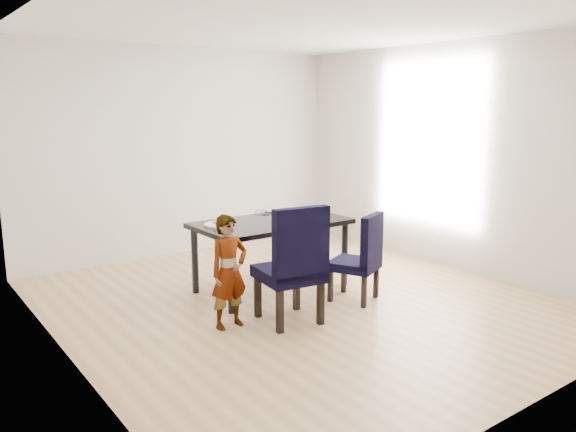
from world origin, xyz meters
TOP-DOWN VIEW (x-y plane):
  - floor at (0.00, 0.00)m, footprint 4.50×5.00m
  - ceiling at (0.00, 0.00)m, footprint 4.50×5.00m
  - wall_back at (0.00, 2.50)m, footprint 4.50×0.01m
  - wall_front at (0.00, -2.50)m, footprint 4.50×0.01m
  - wall_left at (-2.25, 0.00)m, footprint 0.01×5.00m
  - wall_right at (2.25, 0.00)m, footprint 0.01×5.00m
  - dining_table at (0.00, 0.50)m, footprint 1.60×0.90m
  - chair_left at (-0.40, -0.35)m, footprint 0.59×0.61m
  - chair_right at (0.47, -0.28)m, footprint 0.58×0.59m
  - child at (-0.91, -0.15)m, footprint 0.38×0.26m
  - plate at (-0.56, 0.63)m, footprint 0.35×0.35m
  - sandwich at (-0.57, 0.62)m, footprint 0.15×0.11m
  - laptop at (0.68, 0.76)m, footprint 0.39×0.28m
  - cable_tangle at (0.18, 0.85)m, footprint 0.13×0.13m

SIDE VIEW (x-z plane):
  - floor at x=0.00m, z-range -0.01..0.00m
  - dining_table at x=0.00m, z-range 0.00..0.75m
  - chair_right at x=0.47m, z-range 0.00..0.90m
  - child at x=-0.91m, z-range 0.00..1.02m
  - chair_left at x=-0.40m, z-range 0.00..1.09m
  - cable_tangle at x=0.18m, z-range 0.75..0.76m
  - plate at x=-0.56m, z-range 0.75..0.77m
  - laptop at x=0.68m, z-range 0.75..0.78m
  - sandwich at x=-0.57m, z-range 0.77..0.82m
  - wall_back at x=0.00m, z-range 0.00..2.70m
  - wall_front at x=0.00m, z-range 0.00..2.70m
  - wall_left at x=-2.25m, z-range 0.00..2.70m
  - wall_right at x=2.25m, z-range 0.00..2.70m
  - ceiling at x=0.00m, z-range 2.70..2.71m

